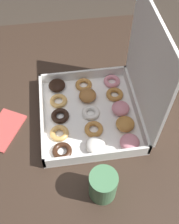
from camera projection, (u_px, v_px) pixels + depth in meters
name	position (u px, v px, depth m)	size (l,w,h in m)	color
ground_plane	(82.00, 207.00, 1.46)	(8.00, 8.00, 0.00)	#42382D
dining_table	(77.00, 149.00, 0.91)	(1.21, 0.92, 0.78)	#38281E
donut_box	(105.00, 102.00, 0.82)	(0.34, 0.32, 0.36)	white
coffee_mug	(103.00, 185.00, 0.68)	(0.07, 0.07, 0.10)	#4C8456
paper_napkin	(4.00, 130.00, 0.84)	(0.17, 0.15, 0.01)	#CC4C47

